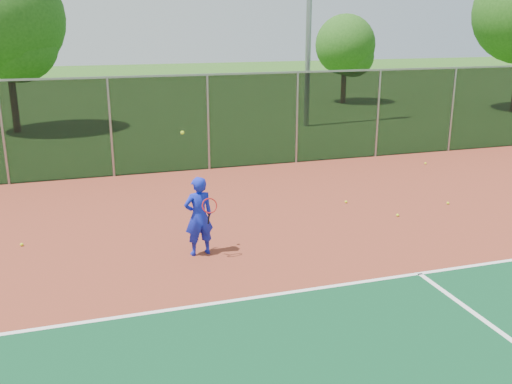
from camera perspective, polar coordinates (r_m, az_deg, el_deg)
The scene contains 10 objects.
court_apron at distance 9.60m, azimuth 9.05°, elevation -12.07°, with size 30.00×20.00×0.02m, color brown.
fence_back at distance 18.16m, azimuth -4.80°, elevation 7.04°, with size 30.00×0.06×3.03m.
tennis_player at distance 11.51m, azimuth -5.75°, elevation -2.41°, with size 0.65×0.65×2.55m.
practice_ball_0 at distance 13.11m, azimuth -22.39°, elevation -4.88°, with size 0.07×0.07×0.07m, color #D2EF1B.
practice_ball_1 at distance 14.35m, azimuth 13.98°, elevation -2.26°, with size 0.07×0.07×0.07m, color #D2EF1B.
practice_ball_2 at distance 15.66m, azimuth 18.64°, elevation -1.06°, with size 0.07×0.07×0.07m, color #D2EF1B.
practice_ball_3 at distance 19.82m, azimuth 16.59°, elevation 2.77°, with size 0.07×0.07×0.07m, color #D2EF1B.
practice_ball_7 at distance 15.13m, azimuth 9.00°, elevation -0.97°, with size 0.07×0.07×0.07m, color #D2EF1B.
tree_back_left at distance 26.31m, azimuth -23.64°, elevation 15.12°, with size 4.86×4.86×7.13m.
tree_back_mid at distance 33.96m, azimuth 9.12°, elevation 14.07°, with size 3.42×3.42×5.02m.
Camera 1 is at (-3.89, -5.48, 4.60)m, focal length 40.00 mm.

